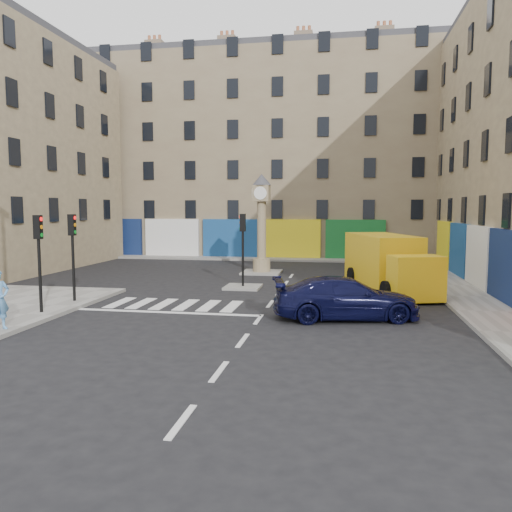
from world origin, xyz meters
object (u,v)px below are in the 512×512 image
(clock_pillar, at_px, (262,217))
(navy_sedan, at_px, (346,298))
(traffic_light_left_far, at_px, (73,243))
(traffic_light_left_near, at_px, (39,248))
(yellow_van, at_px, (387,263))
(traffic_light_island, at_px, (243,238))

(clock_pillar, distance_m, navy_sedan, 13.63)
(traffic_light_left_far, distance_m, clock_pillar, 13.05)
(traffic_light_left_near, height_order, clock_pillar, clock_pillar)
(yellow_van, bearing_deg, traffic_light_island, 168.56)
(clock_pillar, bearing_deg, traffic_light_left_near, -114.55)
(navy_sedan, bearing_deg, clock_pillar, 11.11)
(traffic_light_left_far, height_order, yellow_van, traffic_light_left_far)
(traffic_light_island, bearing_deg, traffic_light_left_far, -139.40)
(traffic_light_left_far, bearing_deg, clock_pillar, 61.06)
(navy_sedan, bearing_deg, traffic_light_left_near, 85.73)
(traffic_light_left_far, relative_size, clock_pillar, 0.61)
(clock_pillar, bearing_deg, navy_sedan, -67.22)
(clock_pillar, height_order, navy_sedan, clock_pillar)
(traffic_light_island, xyz_separation_m, navy_sedan, (5.17, -6.31, -1.81))
(traffic_light_island, bearing_deg, navy_sedan, -50.69)
(traffic_light_island, bearing_deg, traffic_light_left_near, -128.93)
(traffic_light_left_far, relative_size, navy_sedan, 0.69)
(traffic_light_left_far, bearing_deg, traffic_light_island, 40.60)
(traffic_light_left_far, xyz_separation_m, yellow_van, (13.54, 5.99, -1.26))
(clock_pillar, relative_size, yellow_van, 0.77)
(traffic_light_left_near, relative_size, yellow_van, 0.47)
(traffic_light_left_near, bearing_deg, navy_sedan, 7.40)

